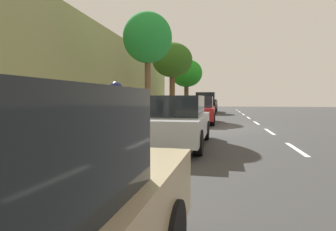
{
  "coord_description": "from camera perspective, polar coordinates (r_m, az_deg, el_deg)",
  "views": [
    {
      "loc": [
        -0.35,
        14.27,
        1.46
      ],
      "look_at": [
        0.58,
        8.95,
        1.12
      ],
      "focal_mm": 30.23,
      "sensor_mm": 36.0,
      "label": 1
    }
  ],
  "objects": [
    {
      "name": "sidewalk",
      "position": [
        15.0,
        -7.13,
        -1.68
      ],
      "size": [
        4.25,
        40.95,
        0.15
      ],
      "primitive_type": "cube",
      "color": "#AE978C",
      "rests_on": "ground"
    },
    {
      "name": "bicycle_at_curb",
      "position": [
        5.13,
        -10.01,
        -8.5
      ],
      "size": [
        1.46,
        1.09,
        0.79
      ],
      "color": "black",
      "rests_on": "ground"
    },
    {
      "name": "street_tree_mid_block",
      "position": [
        20.64,
        0.87,
        10.99
      ],
      "size": [
        2.89,
        2.89,
        5.24
      ],
      "color": "brown",
      "rests_on": "sidewalk"
    },
    {
      "name": "street_tree_far_end",
      "position": [
        13.61,
        -4.15,
        15.18
      ],
      "size": [
        2.28,
        2.28,
        5.26
      ],
      "color": "brown",
      "rests_on": "sidewalk"
    },
    {
      "name": "parked_sedan_red_second",
      "position": [
        16.18,
        6.22,
        1.11
      ],
      "size": [
        1.85,
        4.4,
        1.52
      ],
      "color": "maroon",
      "rests_on": "ground"
    },
    {
      "name": "curb_edge",
      "position": [
        14.51,
        1.22,
        -1.84
      ],
      "size": [
        0.16,
        40.95,
        0.15
      ],
      "primitive_type": "cube",
      "color": "gray",
      "rests_on": "ground"
    },
    {
      "name": "cyclist_with_backpack",
      "position": [
        5.54,
        -10.6,
        -0.38
      ],
      "size": [
        0.53,
        0.55,
        1.76
      ],
      "color": "#C6B284",
      "rests_on": "ground"
    },
    {
      "name": "parked_pickup_black_nearest",
      "position": [
        27.74,
        7.71,
        2.46
      ],
      "size": [
        2.16,
        5.36,
        1.95
      ],
      "color": "black",
      "rests_on": "ground"
    },
    {
      "name": "parked_sedan_silver_mid",
      "position": [
        8.59,
        1.63,
        -1.11
      ],
      "size": [
        1.93,
        4.45,
        1.52
      ],
      "color": "#B7BABF",
      "rests_on": "ground"
    },
    {
      "name": "building_facade",
      "position": [
        15.85,
        -15.53,
        8.33
      ],
      "size": [
        0.5,
        40.95,
        5.59
      ],
      "primitive_type": "cube",
      "color": "#8D935E",
      "rests_on": "ground"
    },
    {
      "name": "street_tree_near_cyclist",
      "position": [
        29.91,
        3.74,
        8.45
      ],
      "size": [
        3.3,
        3.3,
        5.31
      ],
      "color": "#4F3D2C",
      "rests_on": "sidewalk"
    },
    {
      "name": "ground",
      "position": [
        14.35,
        8.48,
        -2.24
      ],
      "size": [
        65.53,
        65.53,
        0.0
      ],
      "primitive_type": "plane",
      "color": "#373737"
    },
    {
      "name": "lane_stripe_centre",
      "position": [
        14.99,
        18.41,
        -2.13
      ],
      "size": [
        0.14,
        40.0,
        0.01
      ],
      "color": "white",
      "rests_on": "ground"
    },
    {
      "name": "lane_stripe_bike_edge",
      "position": [
        14.37,
        7.03,
        -2.21
      ],
      "size": [
        0.12,
        40.95,
        0.01
      ],
      "primitive_type": "cube",
      "color": "white",
      "rests_on": "ground"
    }
  ]
}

